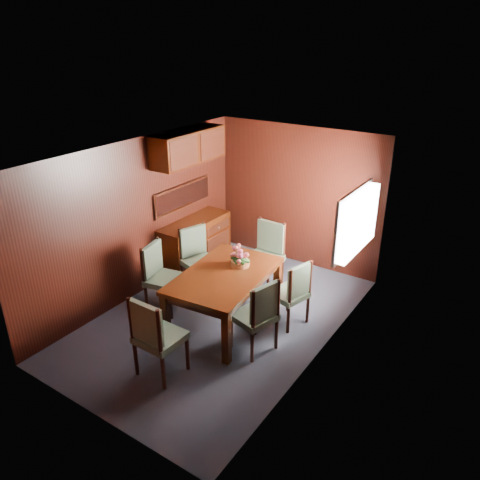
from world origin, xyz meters
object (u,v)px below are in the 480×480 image
Objects in this scene: sideboard at (195,245)px; chair_right_near at (258,313)px; dining_table at (225,280)px; flower_centerpiece at (240,257)px; chair_head at (155,334)px; chair_left_near at (160,273)px.

sideboard is 1.37× the size of chair_right_near.
sideboard is 1.72m from dining_table.
sideboard is 2.47m from chair_right_near.
flower_centerpiece is (-0.67, 0.60, 0.35)m from chair_right_near.
dining_table is at bearing 89.84° from chair_head.
dining_table is 1.37m from chair_head.
sideboard reaches higher than dining_table.
chair_head is (-0.74, -1.07, 0.03)m from chair_right_near.
dining_table is 1.65× the size of chair_head.
chair_right_near reaches higher than sideboard.
chair_head reaches higher than sideboard.
chair_right_near is at bearing -41.70° from flower_centerpiece.
chair_right_near is (2.07, -1.33, 0.12)m from sideboard.
dining_table is at bearing 90.05° from chair_left_near.
chair_right_near is at bearing 56.11° from chair_head.
chair_head reaches higher than flower_centerpiece.
flower_centerpiece is at bearing 74.84° from dining_table.
flower_centerpiece is (1.40, -0.74, 0.47)m from sideboard.
chair_left_near is 1.73m from chair_right_near.
dining_table is 0.78m from chair_right_near.
dining_table is 1.04m from chair_left_near.
chair_right_near is (1.73, -0.09, -0.01)m from chair_left_near.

